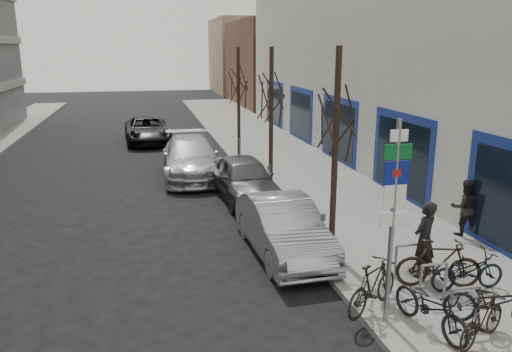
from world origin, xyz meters
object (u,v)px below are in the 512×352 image
bike_far_inner (439,263)px  parked_car_front (283,227)px  tree_near (337,104)px  bike_rack (433,277)px  bike_far_curb (495,298)px  tree_far (238,76)px  parked_car_back (191,158)px  highway_sign_pole (393,211)px  pedestrian_far (464,207)px  bike_mid_inner (373,286)px  pedestrian_near (424,239)px  tree_mid (271,85)px  bike_near_right (483,319)px  meter_back (240,149)px  bike_near_left (431,303)px  bike_mid_curb (468,268)px  parked_car_mid (244,178)px  meter_mid (269,179)px  lane_car (147,130)px  meter_front (323,233)px

bike_far_inner → parked_car_front: size_ratio=0.42×
tree_near → parked_car_front: (-1.20, 0.50, -3.34)m
parked_car_front → bike_rack: bearing=-57.0°
bike_rack → bike_far_curb: size_ratio=1.19×
tree_far → parked_car_back: tree_far is taller
highway_sign_pole → pedestrian_far: (4.40, 3.89, -1.47)m
tree_far → bike_mid_inner: 16.42m
pedestrian_near → pedestrian_far: (2.62, 2.22, -0.09)m
tree_mid → pedestrian_near: 9.01m
bike_far_curb → tree_near: bearing=50.3°
pedestrian_near → pedestrian_far: bearing=-168.6°
bike_near_right → parked_car_back: bearing=-11.4°
tree_mid → meter_back: bearing=96.4°
tree_mid → parked_car_front: 6.97m
bike_near_left → pedestrian_far: 5.79m
tree_far → bike_mid_curb: tree_far is taller
bike_near_right → bike_rack: bearing=-29.0°
bike_mid_curb → parked_car_mid: parked_car_mid is taller
meter_mid → tree_near: bearing=-84.9°
bike_mid_curb → parked_car_back: bearing=24.4°
bike_near_left → bike_mid_inner: bike_near_left is taller
bike_near_left → bike_far_curb: size_ratio=1.00×
tree_near → lane_car: (-4.51, 18.27, -3.35)m
bike_mid_inner → lane_car: size_ratio=0.34×
parked_car_front → parked_car_back: size_ratio=0.79×
tree_far → parked_car_back: size_ratio=0.94×
bike_rack → tree_far: size_ratio=0.41×
bike_near_right → bike_mid_inner: bearing=15.8°
lane_car → pedestrian_near: pedestrian_near is taller
bike_near_right → bike_far_curb: size_ratio=0.83×
bike_rack → pedestrian_far: bearing=47.5°
bike_far_curb → parked_car_front: parked_car_front is taller
highway_sign_pole → meter_back: bearing=91.0°
lane_car → parked_car_mid: bearing=-78.2°
meter_back → bike_mid_inner: bearing=-89.3°
meter_mid → parked_car_mid: 1.05m
tree_near → bike_far_inner: tree_near is taller
bike_mid_curb → lane_car: lane_car is taller
bike_near_left → parked_car_front: bearing=97.3°
bike_rack → meter_front: size_ratio=1.78×
tree_mid → parked_car_mid: bearing=-147.0°
tree_far → bike_near_left: 17.37m
meter_back → bike_far_curb: size_ratio=0.67×
meter_mid → bike_mid_curb: 8.14m
lane_car → bike_mid_inner: bearing=-81.8°
highway_sign_pole → bike_near_right: size_ratio=2.66×
highway_sign_pole → tree_near: tree_near is taller
tree_near → tree_mid: 6.50m
highway_sign_pole → parked_car_mid: bearing=96.2°
bike_near_right → pedestrian_near: bearing=-36.0°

